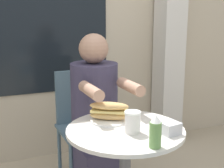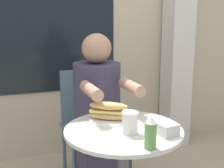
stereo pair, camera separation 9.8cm
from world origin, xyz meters
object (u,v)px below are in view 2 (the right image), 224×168
sandwich_on_plate (109,113)px  drink_cup (130,122)px  condiment_bottle (150,133)px  seated_diner (99,131)px  cafe_table (123,164)px  diner_chair (86,115)px

sandwich_on_plate → drink_cup: bearing=-78.1°
condiment_bottle → sandwich_on_plate: bearing=98.6°
seated_diner → condiment_bottle: (0.01, -0.75, 0.27)m
cafe_table → drink_cup: (0.01, -0.07, 0.26)m
cafe_table → diner_chair: diner_chair is taller
seated_diner → condiment_bottle: seated_diner is taller
diner_chair → sandwich_on_plate: (-0.04, -0.69, 0.24)m
diner_chair → condiment_bottle: condiment_bottle is taller
sandwich_on_plate → seated_diner: bearing=82.2°
cafe_table → diner_chair: 0.83m
diner_chair → seated_diner: bearing=89.2°
sandwich_on_plate → condiment_bottle: condiment_bottle is taller
diner_chair → condiment_bottle: (0.02, -1.09, 0.27)m
drink_cup → cafe_table: bearing=97.1°
cafe_table → drink_cup: 0.26m
drink_cup → condiment_bottle: 0.20m
cafe_table → condiment_bottle: 0.38m
seated_diner → drink_cup: seated_diner is taller
cafe_table → condiment_bottle: (0.03, -0.26, 0.27)m
diner_chair → drink_cup: (-0.00, -0.90, 0.25)m
diner_chair → seated_diner: (0.00, -0.34, -0.00)m
cafe_table → seated_diner: (0.01, 0.49, -0.00)m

